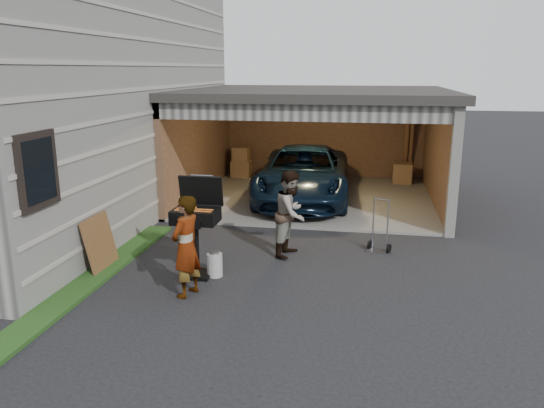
{
  "coord_description": "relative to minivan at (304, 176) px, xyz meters",
  "views": [
    {
      "loc": [
        2.14,
        -7.51,
        3.4
      ],
      "look_at": [
        0.57,
        1.17,
        1.15
      ],
      "focal_mm": 35.0,
      "sensor_mm": 36.0,
      "label": 1
    }
  ],
  "objects": [
    {
      "name": "ground",
      "position": [
        -0.53,
        -5.99,
        -0.69
      ],
      "size": [
        80.0,
        80.0,
        0.0
      ],
      "primitive_type": "plane",
      "color": "black",
      "rests_on": "ground"
    },
    {
      "name": "house",
      "position": [
        -6.53,
        -1.99,
        2.06
      ],
      "size": [
        7.0,
        11.0,
        5.5
      ],
      "primitive_type": "cube",
      "color": "#474744",
      "rests_on": "ground"
    },
    {
      "name": "groundcover_strip",
      "position": [
        -2.78,
        -6.99,
        -0.66
      ],
      "size": [
        0.5,
        8.0,
        0.06
      ],
      "primitive_type": "cube",
      "color": "#193814",
      "rests_on": "ground"
    },
    {
      "name": "garage",
      "position": [
        0.23,
        0.8,
        1.18
      ],
      "size": [
        6.8,
        6.3,
        2.9
      ],
      "color": "#605E59",
      "rests_on": "ground"
    },
    {
      "name": "minivan",
      "position": [
        0.0,
        0.0,
        0.0
      ],
      "size": [
        2.53,
        5.07,
        1.38
      ],
      "primitive_type": "imported",
      "rotation": [
        0.0,
        0.0,
        0.05
      ],
      "color": "black",
      "rests_on": "ground"
    },
    {
      "name": "woman",
      "position": [
        -1.03,
        -6.25,
        0.1
      ],
      "size": [
        0.54,
        0.67,
        1.59
      ],
      "primitive_type": "imported",
      "rotation": [
        0.0,
        0.0,
        -1.87
      ],
      "color": "#AFC3DC",
      "rests_on": "ground"
    },
    {
      "name": "man",
      "position": [
        0.27,
        -4.13,
        0.12
      ],
      "size": [
        0.77,
        0.9,
        1.61
      ],
      "primitive_type": "imported",
      "rotation": [
        0.0,
        0.0,
        1.35
      ],
      "color": "#512E1F",
      "rests_on": "ground"
    },
    {
      "name": "bbq_grill",
      "position": [
        -1.13,
        -5.42,
        0.3
      ],
      "size": [
        0.75,
        0.66,
        1.66
      ],
      "color": "black",
      "rests_on": "ground"
    },
    {
      "name": "propane_tank",
      "position": [
        -0.84,
        -5.42,
        -0.49
      ],
      "size": [
        0.29,
        0.29,
        0.4
      ],
      "primitive_type": "cylinder",
      "rotation": [
        0.0,
        0.0,
        -0.12
      ],
      "color": "#BAB9B6",
      "rests_on": "ground"
    },
    {
      "name": "plywood_panel",
      "position": [
        -2.87,
        -5.47,
        -0.21
      ],
      "size": [
        0.24,
        0.87,
        0.96
      ],
      "primitive_type": "cube",
      "rotation": [
        0.0,
        -0.21,
        0.0
      ],
      "color": "brown",
      "rests_on": "ground"
    },
    {
      "name": "hand_truck",
      "position": [
        1.9,
        -3.67,
        -0.49
      ],
      "size": [
        0.48,
        0.44,
        1.05
      ],
      "rotation": [
        0.0,
        0.0,
        -0.42
      ],
      "color": "slate",
      "rests_on": "ground"
    }
  ]
}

